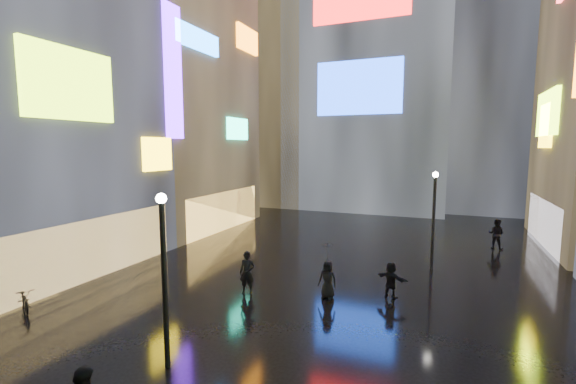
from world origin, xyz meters
The scene contains 14 objects.
ground centered at (0.00, 20.00, 0.00)m, with size 140.00×140.00×0.00m, color black.
building_left_mid centered at (-15.98, 14.01, 11.97)m, with size 10.28×12.70×24.00m.
building_left_far centered at (-15.98, 26.00, 10.98)m, with size 10.28×12.00×22.00m.
tower_main centered at (-3.00, 43.97, 21.01)m, with size 16.00×14.20×42.00m.
tower_flank_right centered at (9.00, 46.00, 17.00)m, with size 12.00×12.00×34.00m, color black.
tower_flank_left centered at (-14.00, 42.00, 13.00)m, with size 10.00×10.00×26.00m, color black.
lamp_near centered at (-2.56, 8.84, 2.94)m, with size 0.30×0.30×5.20m.
lamp_far centered at (4.36, 21.59, 2.94)m, with size 0.30×0.30×5.20m.
pedestrian_4 centered at (0.32, 15.74, 0.81)m, with size 0.79×0.52×1.62m, color black.
pedestrian_5 centered at (2.85, 16.81, 0.78)m, with size 1.44×0.46×1.55m, color black.
pedestrian_6 centered at (-3.10, 14.83, 0.96)m, with size 0.70×0.46×1.91m, color black.
pedestrian_7 centered at (8.01, 27.53, 0.96)m, with size 0.93×0.73×1.92m, color black.
umbrella_2 centered at (0.32, 15.74, 2.03)m, with size 0.88×0.89×0.80m, color black.
bicycle centered at (-10.50, 9.92, 0.47)m, with size 0.62×1.78×0.94m, color black.
Camera 1 is at (4.78, 0.28, 6.50)m, focal length 24.00 mm.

